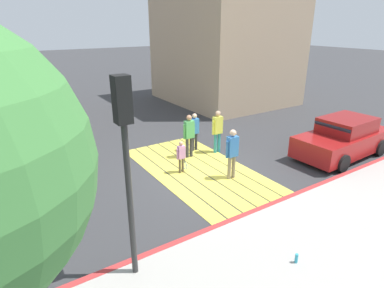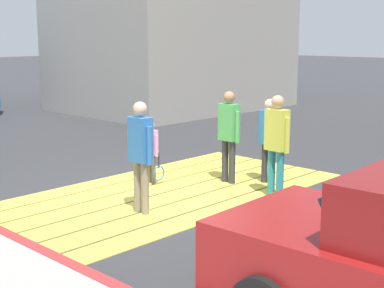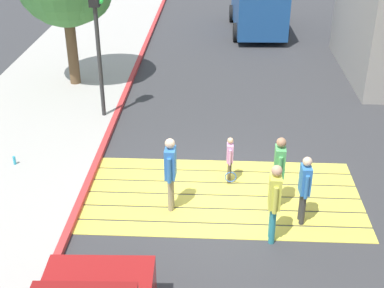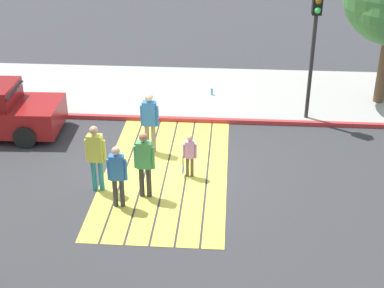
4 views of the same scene
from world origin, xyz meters
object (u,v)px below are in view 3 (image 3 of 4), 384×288
at_px(pedestrian_adult_trailing, 305,185).
at_px(pedestrian_adult_side, 170,169).
at_px(traffic_light_corner, 97,20).
at_px(pedestrian_adult_lead, 279,168).
at_px(pedestrian_child_with_racket, 230,158).
at_px(water_bottle, 14,160).
at_px(van_down_street, 258,3).
at_px(pedestrian_teen_behind, 274,198).

xyz_separation_m(pedestrian_adult_trailing, pedestrian_adult_side, (-2.85, 0.36, 0.09)).
distance_m(traffic_light_corner, pedestrian_adult_lead, 6.82).
bearing_deg(pedestrian_child_with_racket, pedestrian_adult_side, -137.49).
bearing_deg(pedestrian_adult_trailing, pedestrian_adult_side, 172.76).
bearing_deg(water_bottle, van_down_street, 61.78).
bearing_deg(water_bottle, pedestrian_teen_behind, -22.42).
xyz_separation_m(pedestrian_adult_side, pedestrian_teen_behind, (2.15, -1.02, 0.00)).
relative_size(pedestrian_adult_lead, pedestrian_child_with_racket, 1.46).
relative_size(pedestrian_adult_trailing, pedestrian_child_with_racket, 1.34).
xyz_separation_m(van_down_street, pedestrian_adult_trailing, (0.11, -14.71, -0.34)).
height_order(van_down_street, traffic_light_corner, traffic_light_corner).
distance_m(pedestrian_adult_side, pedestrian_teen_behind, 2.38).
xyz_separation_m(pedestrian_adult_lead, pedestrian_adult_side, (-2.36, -0.21, 0.01)).
distance_m(van_down_street, pedestrian_child_with_racket, 13.24).
xyz_separation_m(traffic_light_corner, pedestrian_adult_trailing, (5.27, -4.99, -2.10)).
xyz_separation_m(water_bottle, pedestrian_adult_trailing, (6.97, -1.93, 0.71)).
distance_m(water_bottle, pedestrian_child_with_racket, 5.46).
xyz_separation_m(van_down_street, water_bottle, (-6.86, -12.78, -1.05)).
xyz_separation_m(water_bottle, pedestrian_teen_behind, (6.27, -2.59, 0.80)).
bearing_deg(pedestrian_adult_lead, traffic_light_corner, 137.24).
relative_size(van_down_street, pedestrian_adult_lead, 3.02).
relative_size(van_down_street, pedestrian_adult_trailing, 3.28).
height_order(water_bottle, pedestrian_teen_behind, pedestrian_teen_behind).
relative_size(van_down_street, water_bottle, 23.97).
xyz_separation_m(water_bottle, pedestrian_child_with_racket, (5.43, -0.36, 0.44)).
bearing_deg(pedestrian_child_with_racket, pedestrian_adult_lead, -43.51).
height_order(pedestrian_adult_lead, pedestrian_teen_behind, pedestrian_teen_behind).
relative_size(water_bottle, pedestrian_adult_side, 0.12).
bearing_deg(pedestrian_adult_trailing, water_bottle, 164.53).
bearing_deg(pedestrian_adult_side, pedestrian_adult_trailing, -7.24).
height_order(van_down_street, pedestrian_adult_trailing, van_down_street).
xyz_separation_m(water_bottle, pedestrian_adult_lead, (6.49, -1.36, 0.79)).
bearing_deg(water_bottle, traffic_light_corner, 60.97).
bearing_deg(pedestrian_child_with_racket, pedestrian_adult_trailing, -45.60).
bearing_deg(water_bottle, pedestrian_adult_lead, -11.84).
distance_m(pedestrian_adult_lead, pedestrian_adult_trailing, 0.75).
relative_size(van_down_street, pedestrian_child_with_racket, 4.40).
bearing_deg(pedestrian_adult_trailing, pedestrian_teen_behind, -136.43).
distance_m(pedestrian_adult_trailing, pedestrian_teen_behind, 0.96).
relative_size(traffic_light_corner, pedestrian_adult_side, 2.40).
bearing_deg(van_down_street, traffic_light_corner, -117.96).
relative_size(pedestrian_adult_side, pedestrian_teen_behind, 1.00).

